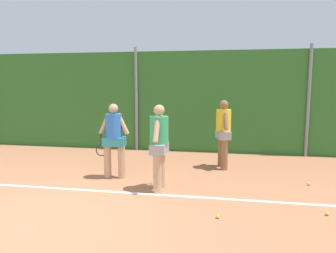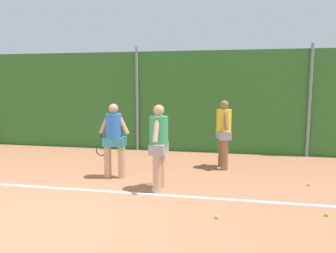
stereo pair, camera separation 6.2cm
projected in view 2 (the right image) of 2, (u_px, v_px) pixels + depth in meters
ground_plane at (85, 187)px, 7.14m from camera, size 29.64×29.64×0.00m
hedge_fence_backdrop at (138, 101)px, 11.13m from camera, size 19.26×0.25×3.37m
fence_post_center at (137, 99)px, 10.95m from camera, size 0.10×0.10×3.51m
fence_post_right at (310, 101)px, 9.91m from camera, size 0.10×0.10×3.51m
court_baseline_paint at (82, 190)px, 6.96m from camera, size 14.08×0.10×0.01m
player_foreground_near at (159, 143)px, 6.84m from camera, size 0.40×0.85×1.86m
player_midcourt at (114, 137)px, 7.75m from camera, size 0.83×0.39×1.82m
player_backcourt_far at (224, 130)px, 8.63m from camera, size 0.44×0.76×1.86m
tennis_ball_0 at (309, 184)px, 7.24m from camera, size 0.07×0.07×0.07m
tennis_ball_3 at (217, 217)px, 5.47m from camera, size 0.07×0.07×0.07m
tennis_ball_4 at (327, 214)px, 5.58m from camera, size 0.07×0.07×0.07m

